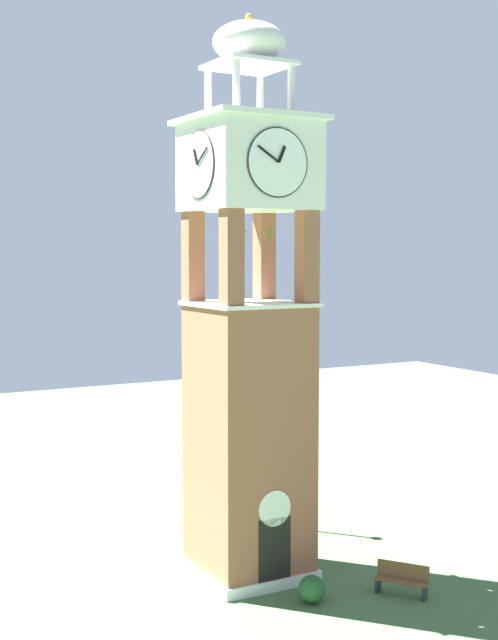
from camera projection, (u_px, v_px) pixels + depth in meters
The scene contains 6 objects.
ground at pixel (249, 574), 28.55m from camera, with size 80.00×80.00×0.00m, color #476B3D.
clock_tower at pixel (249, 349), 27.98m from camera, with size 3.76×3.76×17.46m.
park_bench at pixel (402, 579), 26.83m from camera, with size 1.27×1.57×0.95m.
lamp_post at pixel (306, 459), 32.86m from camera, with size 0.36×0.36×3.82m.
trash_bin at pixel (237, 513), 33.88m from camera, with size 0.52×0.52×0.80m, color #2D2D33.
shrub_near_entry at pixel (312, 589), 26.24m from camera, with size 0.79×0.79×0.82m, color #234C28.
Camera 1 is at (-13.53, -24.31, 10.33)m, focal length 50.42 mm.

